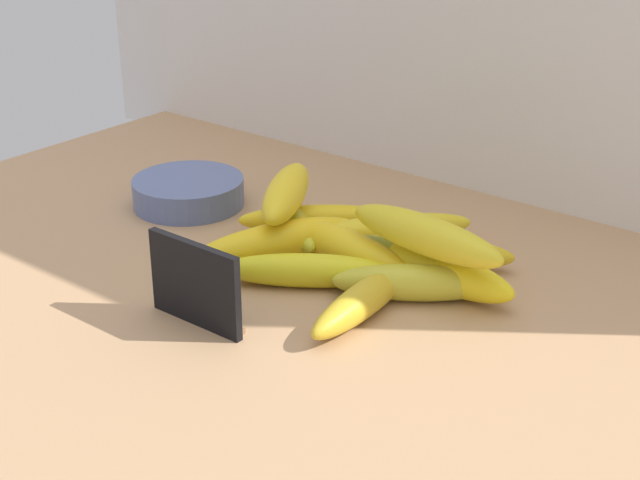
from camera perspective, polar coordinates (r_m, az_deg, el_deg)
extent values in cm
cube|color=tan|center=(96.41, -3.38, -3.97)|extent=(110.00, 76.00, 3.00)
cube|color=black|center=(88.77, -7.55, -2.63)|extent=(11.00, 0.80, 8.40)
cube|color=#8F6746|center=(91.07, -7.06, -4.65)|extent=(9.90, 1.20, 0.60)
cylinder|color=#586A9F|center=(117.30, -7.95, 2.89)|extent=(13.64, 13.64, 3.43)
ellipsoid|color=yellow|center=(101.60, -2.59, -0.12)|extent=(11.85, 19.42, 4.26)
ellipsoid|color=yellow|center=(100.94, 1.20, -0.33)|extent=(18.80, 5.66, 4.05)
ellipsoid|color=gold|center=(100.80, 6.69, -0.70)|extent=(17.28, 11.22, 3.54)
ellipsoid|color=gold|center=(93.83, 5.70, -2.57)|extent=(15.51, 12.39, 3.74)
ellipsoid|color=gold|center=(106.91, -1.75, 1.01)|extent=(14.74, 11.39, 3.68)
ellipsoid|color=yellow|center=(96.06, -0.77, -1.85)|extent=(16.74, 13.26, 3.52)
ellipsoid|color=yellow|center=(95.85, 7.33, -1.89)|extent=(16.87, 4.82, 4.22)
ellipsoid|color=#9EB037|center=(99.29, 4.20, -0.94)|extent=(19.82, 9.07, 3.71)
ellipsoid|color=gold|center=(90.58, 2.61, -3.64)|extent=(4.49, 17.03, 3.36)
ellipsoid|color=yellow|center=(105.25, 3.92, 0.55)|extent=(15.30, 18.43, 3.58)
ellipsoid|color=yellow|center=(108.43, 0.08, 1.28)|extent=(16.62, 14.99, 3.34)
ellipsoid|color=yellow|center=(104.87, -2.06, 2.86)|extent=(11.37, 16.14, 4.18)
ellipsoid|color=yellow|center=(93.72, 6.37, 0.31)|extent=(18.60, 5.70, 4.00)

